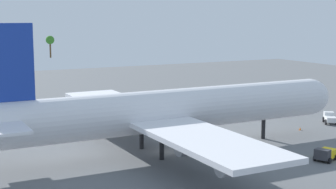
{
  "coord_description": "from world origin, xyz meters",
  "views": [
    {
      "loc": [
        -36.38,
        -69.47,
        21.24
      ],
      "look_at": [
        0.0,
        0.0,
        9.1
      ],
      "focal_mm": 54.98,
      "sensor_mm": 36.0,
      "label": 1
    }
  ],
  "objects": [
    {
      "name": "cargo_airplane",
      "position": [
        -0.22,
        0.0,
        6.51
      ],
      "size": [
        64.25,
        57.85,
        20.22
      ],
      "color": "silver",
      "rests_on": "ground_plane"
    },
    {
      "name": "cargo_loader",
      "position": [
        38.42,
        4.15,
        1.06
      ],
      "size": [
        3.97,
        4.49,
        2.07
      ],
      "color": "white",
      "rests_on": "ground_plane"
    },
    {
      "name": "maintenance_van",
      "position": [
        18.28,
        -15.16,
        1.02
      ],
      "size": [
        4.22,
        3.54,
        1.92
      ],
      "color": "#333338",
      "rests_on": "ground_plane"
    },
    {
      "name": "safety_cone_nose",
      "position": [
        28.91,
        2.08,
        0.29
      ],
      "size": [
        0.4,
        0.4,
        0.57
      ],
      "primitive_type": "cone",
      "color": "orange",
      "rests_on": "ground_plane"
    },
    {
      "name": "ground_plane",
      "position": [
        0.0,
        0.0,
        0.0
      ],
      "size": [
        257.01,
        257.01,
        0.0
      ],
      "primitive_type": "plane",
      "color": "slate"
    }
  ]
}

